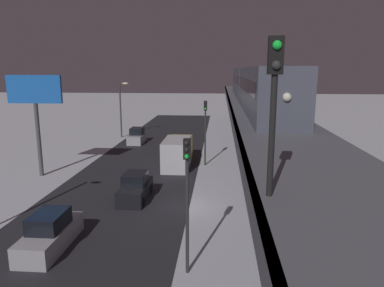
% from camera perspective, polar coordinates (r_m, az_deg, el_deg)
% --- Properties ---
extents(ground_plane, '(240.00, 240.00, 0.00)m').
position_cam_1_polar(ground_plane, '(25.07, -1.63, -10.06)').
color(ground_plane, silver).
extents(avenue_asphalt, '(11.00, 99.84, 0.01)m').
position_cam_1_polar(avenue_asphalt, '(26.04, -12.71, -9.49)').
color(avenue_asphalt, '#28282D').
rests_on(avenue_asphalt, ground_plane).
extents(elevated_railway, '(5.00, 99.84, 6.12)m').
position_cam_1_polar(elevated_railway, '(23.71, 12.35, 1.65)').
color(elevated_railway, slate).
rests_on(elevated_railway, ground_plane).
extents(subway_train, '(2.94, 36.87, 3.40)m').
position_cam_1_polar(subway_train, '(36.66, 9.90, 9.39)').
color(subway_train, '#4C5160').
rests_on(subway_train, elevated_railway).
extents(rail_signal, '(0.36, 0.41, 4.00)m').
position_cam_1_polar(rail_signal, '(8.96, 13.10, 8.39)').
color(rail_signal, black).
rests_on(rail_signal, elevated_railway).
extents(sedan_black, '(1.91, 4.41, 1.97)m').
position_cam_1_polar(sedan_black, '(26.48, -9.11, -7.19)').
color(sedan_black, black).
rests_on(sedan_black, ground_plane).
extents(sedan_silver, '(1.80, 4.69, 1.97)m').
position_cam_1_polar(sedan_silver, '(20.80, -21.91, -13.33)').
color(sedan_silver, '#B2B2B7').
rests_on(sedan_silver, ground_plane).
extents(sedan_silver_2, '(1.80, 4.17, 1.97)m').
position_cam_1_polar(sedan_silver_2, '(46.56, -8.83, 1.10)').
color(sedan_silver_2, '#B2B2B7').
rests_on(sedan_silver_2, ground_plane).
extents(box_truck, '(2.40, 7.40, 2.80)m').
position_cam_1_polar(box_truck, '(35.11, -2.29, -1.35)').
color(box_truck, gold).
rests_on(box_truck, ground_plane).
extents(traffic_light_near, '(0.32, 0.44, 6.40)m').
position_cam_1_polar(traffic_light_near, '(15.87, -0.79, -7.08)').
color(traffic_light_near, '#2D2D2D').
rests_on(traffic_light_near, ground_plane).
extents(traffic_light_mid, '(0.32, 0.44, 6.40)m').
position_cam_1_polar(traffic_light_mid, '(34.50, 2.16, 3.23)').
color(traffic_light_mid, '#2D2D2D').
rests_on(traffic_light_mid, ground_plane).
extents(commercial_billboard, '(4.80, 0.36, 8.90)m').
position_cam_1_polar(commercial_billboard, '(33.52, -23.97, 6.51)').
color(commercial_billboard, '#4C4C51').
rests_on(commercial_billboard, ground_plane).
extents(street_lamp_far, '(1.35, 0.44, 7.65)m').
position_cam_1_polar(street_lamp_far, '(50.21, -11.23, 6.41)').
color(street_lamp_far, '#38383D').
rests_on(street_lamp_far, ground_plane).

